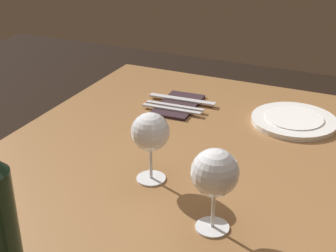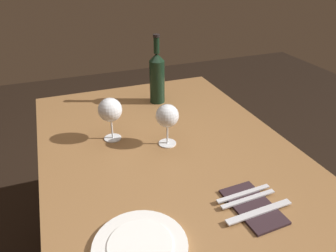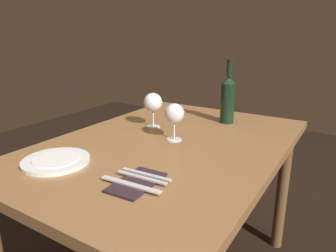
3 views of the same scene
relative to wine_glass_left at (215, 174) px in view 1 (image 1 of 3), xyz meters
The scene contains 8 objects.
dining_table 0.31m from the wine_glass_left, 50.01° to the left, with size 1.30×0.90×0.74m.
wine_glass_left is the anchor object (origin of this frame).
wine_glass_right 0.21m from the wine_glass_left, 59.27° to the left, with size 0.08×0.08×0.16m.
dinner_plate 0.55m from the wine_glass_left, ahead, with size 0.24×0.24×0.02m.
folded_napkin 0.60m from the wine_glass_left, 29.70° to the left, with size 0.20×0.12×0.01m.
fork_inner 0.58m from the wine_glass_left, 30.94° to the left, with size 0.02×0.18×0.00m.
fork_outer 0.56m from the wine_glass_left, 32.28° to the left, with size 0.02×0.18×0.00m.
table_knife 0.63m from the wine_glass_left, 28.32° to the left, with size 0.03×0.21×0.00m.
Camera 1 is at (-0.88, -0.41, 1.33)m, focal length 52.52 mm.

